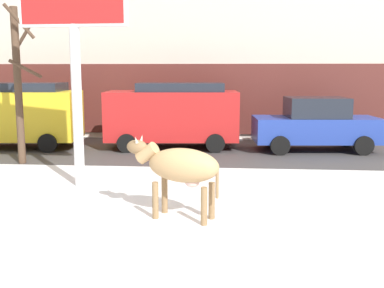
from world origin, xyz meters
TOP-DOWN VIEW (x-y plane):
  - ground_plane at (0.00, 0.00)m, footprint 120.00×120.00m
  - road_strip at (0.00, 8.57)m, footprint 60.00×5.60m
  - cow_tan at (-0.05, 1.19)m, footprint 1.93×1.01m
  - billboard at (-2.74, 3.47)m, footprint 2.53×0.29m
  - car_yellow_van at (-6.81, 8.63)m, footprint 4.74×2.40m
  - car_red_van at (-1.17, 9.06)m, footprint 4.74×2.40m
  - car_blue_sedan at (3.79, 8.93)m, footprint 4.33×2.24m
  - pedestrian_near_billboard at (5.34, 11.51)m, footprint 0.36×0.24m
  - pedestrian_by_cars at (0.13, 11.51)m, footprint 0.36×0.24m
  - bare_tree_left_lot at (-5.29, 5.92)m, footprint 1.00×1.18m

SIDE VIEW (x-z plane):
  - ground_plane at x=0.00m, z-range 0.00..0.00m
  - road_strip at x=0.00m, z-range 0.00..0.01m
  - pedestrian_near_billboard at x=5.34m, z-range 0.01..1.74m
  - pedestrian_by_cars at x=0.13m, z-range 0.01..1.74m
  - car_blue_sedan at x=3.79m, z-range -0.01..1.83m
  - cow_tan at x=-0.05m, z-range 0.22..1.76m
  - car_yellow_van at x=-6.81m, z-range 0.08..2.40m
  - car_red_van at x=-1.17m, z-range 0.08..2.40m
  - bare_tree_left_lot at x=-5.29m, z-range 0.15..4.72m
  - billboard at x=-2.74m, z-range 1.53..7.09m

